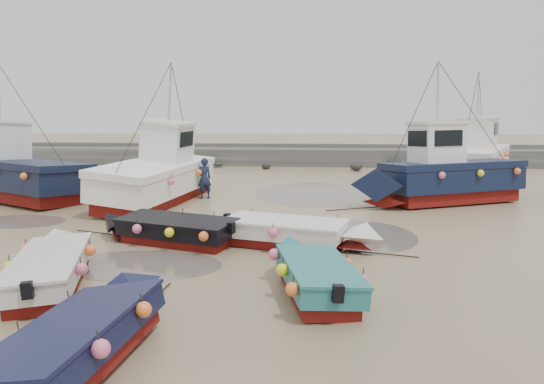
% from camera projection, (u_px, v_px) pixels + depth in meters
% --- Properties ---
extents(ground, '(120.00, 120.00, 0.00)m').
position_uv_depth(ground, '(247.00, 247.00, 16.59)').
color(ground, tan).
rests_on(ground, ground).
extents(seawall, '(60.00, 4.92, 1.50)m').
position_uv_depth(seawall, '(282.00, 156.00, 38.11)').
color(seawall, slate).
rests_on(seawall, ground).
extents(puddle_a, '(4.59, 4.59, 0.01)m').
position_uv_depth(puddle_a, '(141.00, 265.00, 14.80)').
color(puddle_a, '#60574E').
rests_on(puddle_a, ground).
extents(puddle_b, '(3.92, 3.92, 0.01)m').
position_uv_depth(puddle_b, '(359.00, 235.00, 18.06)').
color(puddle_b, '#60574E').
rests_on(puddle_b, ground).
extents(puddle_c, '(3.67, 3.67, 0.01)m').
position_uv_depth(puddle_c, '(17.00, 221.00, 20.18)').
color(puddle_c, '#60574E').
rests_on(puddle_c, ground).
extents(puddle_d, '(5.74, 5.74, 0.01)m').
position_uv_depth(puddle_d, '(313.00, 194.00, 26.30)').
color(puddle_d, '#60574E').
rests_on(puddle_d, ground).
extents(dinghy_0, '(2.78, 6.39, 1.43)m').
position_uv_depth(dinghy_0, '(53.00, 263.00, 13.22)').
color(dinghy_0, maroon).
rests_on(dinghy_0, ground).
extents(dinghy_1, '(2.53, 6.36, 1.43)m').
position_uv_depth(dinghy_1, '(88.00, 330.00, 9.33)').
color(dinghy_1, maroon).
rests_on(dinghy_1, ground).
extents(dinghy_2, '(2.36, 5.47, 1.43)m').
position_uv_depth(dinghy_2, '(313.00, 270.00, 12.60)').
color(dinghy_2, maroon).
rests_on(dinghy_2, ground).
extents(dinghy_4, '(5.97, 2.99, 1.43)m').
position_uv_depth(dinghy_4, '(168.00, 226.00, 17.08)').
color(dinghy_4, maroon).
rests_on(dinghy_4, ground).
extents(dinghy_5, '(6.09, 3.09, 1.43)m').
position_uv_depth(dinghy_5, '(295.00, 230.00, 16.59)').
color(dinghy_5, maroon).
rests_on(dinghy_5, ground).
extents(cabin_boat_0, '(10.60, 6.97, 6.22)m').
position_uv_depth(cabin_boat_0, '(4.00, 171.00, 24.88)').
color(cabin_boat_0, maroon).
rests_on(cabin_boat_0, ground).
extents(cabin_boat_1, '(4.22, 10.88, 6.22)m').
position_uv_depth(cabin_boat_1, '(160.00, 173.00, 24.05)').
color(cabin_boat_1, maroon).
rests_on(cabin_boat_1, ground).
extents(cabin_boat_2, '(9.13, 5.05, 6.22)m').
position_uv_depth(cabin_boat_2, '(442.00, 173.00, 23.51)').
color(cabin_boat_2, maroon).
rests_on(cabin_boat_2, ground).
extents(cabin_boat_3, '(6.51, 10.03, 6.22)m').
position_uv_depth(cabin_boat_3, '(476.00, 156.00, 31.19)').
color(cabin_boat_3, maroon).
rests_on(cabin_boat_3, ground).
extents(person, '(0.84, 0.77, 1.92)m').
position_uv_depth(person, '(205.00, 198.00, 25.01)').
color(person, '#17203A').
rests_on(person, ground).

